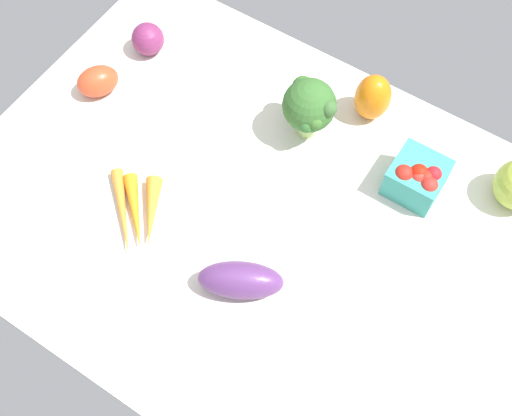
{
  "coord_description": "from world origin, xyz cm",
  "views": [
    {
      "loc": [
        -28.69,
        44.21,
        102.43
      ],
      "look_at": [
        0.0,
        0.0,
        4.0
      ],
      "focal_mm": 45.71,
      "sensor_mm": 36.0,
      "label": 1
    }
  ],
  "objects_px": {
    "berry_basket": "(417,178)",
    "red_onion_center": "(148,39)",
    "eggplant": "(241,280)",
    "roma_tomato": "(98,81)",
    "broccoli_head": "(310,105)",
    "bell_pepper_orange": "(373,97)",
    "carrot_bunch": "(138,212)"
  },
  "relations": [
    {
      "from": "carrot_bunch",
      "to": "broccoli_head",
      "type": "distance_m",
      "value": 0.35
    },
    {
      "from": "broccoli_head",
      "to": "bell_pepper_orange",
      "type": "distance_m",
      "value": 0.13
    },
    {
      "from": "eggplant",
      "to": "broccoli_head",
      "type": "bearing_deg",
      "value": 73.32
    },
    {
      "from": "red_onion_center",
      "to": "eggplant",
      "type": "height_order",
      "value": "red_onion_center"
    },
    {
      "from": "berry_basket",
      "to": "broccoli_head",
      "type": "height_order",
      "value": "broccoli_head"
    },
    {
      "from": "roma_tomato",
      "to": "bell_pepper_orange",
      "type": "xyz_separation_m",
      "value": [
        -0.46,
        -0.23,
        0.02
      ]
    },
    {
      "from": "carrot_bunch",
      "to": "broccoli_head",
      "type": "relative_size",
      "value": 1.23
    },
    {
      "from": "bell_pepper_orange",
      "to": "broccoli_head",
      "type": "bearing_deg",
      "value": 51.32
    },
    {
      "from": "eggplant",
      "to": "roma_tomato",
      "type": "bearing_deg",
      "value": 128.5
    },
    {
      "from": "berry_basket",
      "to": "eggplant",
      "type": "height_order",
      "value": "berry_basket"
    },
    {
      "from": "bell_pepper_orange",
      "to": "eggplant",
      "type": "bearing_deg",
      "value": 88.8
    },
    {
      "from": "roma_tomato",
      "to": "broccoli_head",
      "type": "relative_size",
      "value": 0.63
    },
    {
      "from": "broccoli_head",
      "to": "bell_pepper_orange",
      "type": "bearing_deg",
      "value": -128.68
    },
    {
      "from": "berry_basket",
      "to": "red_onion_center",
      "type": "distance_m",
      "value": 0.59
    },
    {
      "from": "berry_basket",
      "to": "roma_tomato",
      "type": "height_order",
      "value": "berry_basket"
    },
    {
      "from": "carrot_bunch",
      "to": "bell_pepper_orange",
      "type": "height_order",
      "value": "bell_pepper_orange"
    },
    {
      "from": "berry_basket",
      "to": "red_onion_center",
      "type": "relative_size",
      "value": 1.41
    },
    {
      "from": "eggplant",
      "to": "bell_pepper_orange",
      "type": "distance_m",
      "value": 0.43
    },
    {
      "from": "carrot_bunch",
      "to": "roma_tomato",
      "type": "xyz_separation_m",
      "value": [
        0.23,
        -0.18,
        0.02
      ]
    },
    {
      "from": "roma_tomato",
      "to": "bell_pepper_orange",
      "type": "bearing_deg",
      "value": -31.78
    },
    {
      "from": "carrot_bunch",
      "to": "broccoli_head",
      "type": "height_order",
      "value": "broccoli_head"
    },
    {
      "from": "berry_basket",
      "to": "broccoli_head",
      "type": "bearing_deg",
      "value": -1.39
    },
    {
      "from": "berry_basket",
      "to": "carrot_bunch",
      "type": "xyz_separation_m",
      "value": [
        0.38,
        0.31,
        -0.03
      ]
    },
    {
      "from": "roma_tomato",
      "to": "broccoli_head",
      "type": "xyz_separation_m",
      "value": [
        -0.38,
        -0.14,
        0.05
      ]
    },
    {
      "from": "bell_pepper_orange",
      "to": "roma_tomato",
      "type": "bearing_deg",
      "value": 26.98
    },
    {
      "from": "eggplant",
      "to": "berry_basket",
      "type": "bearing_deg",
      "value": 35.79
    },
    {
      "from": "roma_tomato",
      "to": "bell_pepper_orange",
      "type": "height_order",
      "value": "bell_pepper_orange"
    },
    {
      "from": "berry_basket",
      "to": "bell_pepper_orange",
      "type": "xyz_separation_m",
      "value": [
        0.14,
        -0.1,
        0.01
      ]
    },
    {
      "from": "berry_basket",
      "to": "roma_tomato",
      "type": "xyz_separation_m",
      "value": [
        0.61,
        0.13,
        -0.01
      ]
    },
    {
      "from": "carrot_bunch",
      "to": "red_onion_center",
      "type": "xyz_separation_m",
      "value": [
        0.21,
        -0.31,
        0.02
      ]
    },
    {
      "from": "red_onion_center",
      "to": "broccoli_head",
      "type": "relative_size",
      "value": 0.5
    },
    {
      "from": "roma_tomato",
      "to": "broccoli_head",
      "type": "height_order",
      "value": "broccoli_head"
    }
  ]
}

